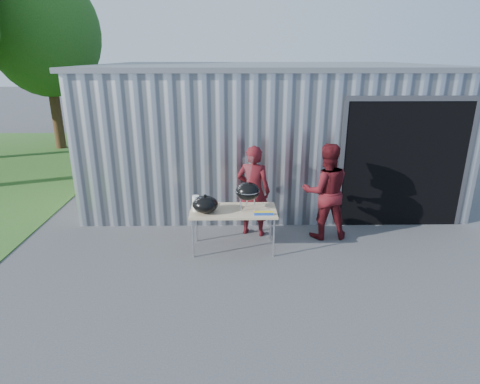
{
  "coord_description": "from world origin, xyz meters",
  "views": [
    {
      "loc": [
        -0.05,
        -5.86,
        3.31
      ],
      "look_at": [
        0.06,
        0.74,
        1.05
      ],
      "focal_mm": 30.0,
      "sensor_mm": 36.0,
      "label": 1
    }
  ],
  "objects_px": {
    "kettle_grill": "(248,186)",
    "person_bystander": "(326,192)",
    "person_cook": "(253,191)",
    "folding_table": "(233,212)"
  },
  "relations": [
    {
      "from": "kettle_grill",
      "to": "person_bystander",
      "type": "distance_m",
      "value": 1.57
    },
    {
      "from": "kettle_grill",
      "to": "person_cook",
      "type": "bearing_deg",
      "value": 77.71
    },
    {
      "from": "kettle_grill",
      "to": "person_bystander",
      "type": "bearing_deg",
      "value": 17.87
    },
    {
      "from": "person_bystander",
      "to": "folding_table",
      "type": "bearing_deg",
      "value": 14.04
    },
    {
      "from": "folding_table",
      "to": "kettle_grill",
      "type": "relative_size",
      "value": 1.61
    },
    {
      "from": "folding_table",
      "to": "kettle_grill",
      "type": "xyz_separation_m",
      "value": [
        0.25,
        0.02,
        0.46
      ]
    },
    {
      "from": "person_cook",
      "to": "kettle_grill",
      "type": "bearing_deg",
      "value": 95.05
    },
    {
      "from": "folding_table",
      "to": "person_bystander",
      "type": "bearing_deg",
      "value": 16.13
    },
    {
      "from": "person_bystander",
      "to": "kettle_grill",
      "type": "bearing_deg",
      "value": 15.78
    },
    {
      "from": "folding_table",
      "to": "person_bystander",
      "type": "distance_m",
      "value": 1.8
    }
  ]
}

